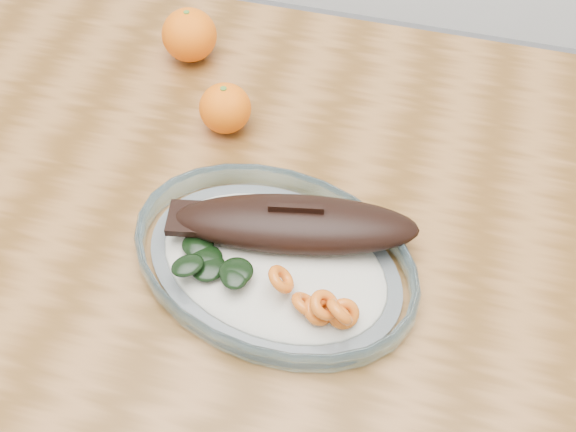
{
  "coord_description": "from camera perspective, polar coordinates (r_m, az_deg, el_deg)",
  "views": [
    {
      "loc": [
        0.24,
        -0.53,
        1.4
      ],
      "look_at": [
        0.1,
        -0.02,
        0.77
      ],
      "focal_mm": 45.0,
      "sensor_mm": 36.0,
      "label": 1
    }
  ],
  "objects": [
    {
      "name": "dining_table",
      "position": [
        0.94,
        -5.35,
        -2.57
      ],
      "size": [
        1.2,
        0.8,
        0.75
      ],
      "color": "brown",
      "rests_on": "ground"
    },
    {
      "name": "plated_meal",
      "position": [
        0.78,
        -1.05,
        -3.19
      ],
      "size": [
        0.71,
        0.71,
        0.08
      ],
      "rotation": [
        0.0,
        0.0,
        -0.26
      ],
      "color": "white",
      "rests_on": "dining_table"
    },
    {
      "name": "orange_left",
      "position": [
        1.05,
        -7.8,
        13.99
      ],
      "size": [
        0.08,
        0.08,
        0.08
      ],
      "primitive_type": "sphere",
      "color": "#FF6205",
      "rests_on": "dining_table"
    },
    {
      "name": "orange_right",
      "position": [
        0.93,
        -4.99,
        8.48
      ],
      "size": [
        0.07,
        0.07,
        0.07
      ],
      "primitive_type": "sphere",
      "color": "#FF6205",
      "rests_on": "dining_table"
    }
  ]
}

